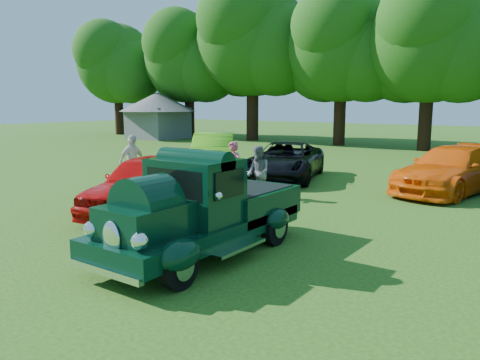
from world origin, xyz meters
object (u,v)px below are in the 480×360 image
Objects in this scene: spectator_pink at (233,169)px; hero_pickup at (203,212)px; back_car_lime at (214,152)px; red_convertible at (148,183)px; gazebo at (158,110)px; back_car_black at (285,161)px; spectator_grey at (258,172)px; back_car_orange at (452,170)px; spectator_white at (132,162)px.

hero_pickup is at bearing -57.49° from spectator_pink.
hero_pickup is 0.98× the size of back_car_lime.
gazebo is (-19.39, 19.59, 1.59)m from red_convertible.
spectator_pink reaches higher than back_car_black.
back_car_black is at bearing 134.90° from spectator_grey.
back_car_orange is at bearing -10.31° from back_car_black.
gazebo is at bearing 169.30° from spectator_grey.
red_convertible is at bearing 152.26° from hero_pickup.
gazebo is at bearing 117.80° from red_convertible.
spectator_white is at bearing -135.57° from back_car_orange.
hero_pickup is 2.80× the size of spectator_pink.
back_car_lime reaches higher than back_car_orange.
hero_pickup is 11.64m from back_car_lime.
red_convertible is 2.51× the size of spectator_white.
spectator_pink is at bearing 64.06° from red_convertible.
spectator_grey is (-4.78, -4.57, 0.06)m from back_car_orange.
spectator_pink is at bearing -75.00° from spectator_white.
spectator_pink is 3.85m from spectator_white.
back_car_lime is 6.37m from spectator_grey.
hero_pickup is at bearing -91.59° from back_car_orange.
back_car_orange is 2.82× the size of spectator_white.
red_convertible is 10.08m from back_car_orange.
back_car_black is at bearing 71.38° from red_convertible.
gazebo is (-20.82, 16.22, 1.57)m from spectator_grey.
spectator_pink is (0.52, 3.26, 0.08)m from red_convertible.
hero_pickup reaches higher than spectator_pink.
spectator_pink is (4.07, -4.08, 0.05)m from back_car_lime.
hero_pickup is at bearing -87.20° from back_car_lime.
spectator_pink is (-5.69, -4.69, 0.11)m from back_car_orange.
back_car_black is at bearing -32.33° from gazebo.
spectator_white reaches higher than back_car_orange.
spectator_pink is at bearing -145.84° from spectator_grey.
gazebo is at bearing 136.92° from hero_pickup.
spectator_grey is at bearing -76.45° from spectator_white.
spectator_grey reaches higher than red_convertible.
back_car_lime is 0.96× the size of back_car_black.
back_car_orange is (2.64, 9.82, -0.06)m from hero_pickup.
back_car_black is 6.04m from back_car_orange.
spectator_white is at bearing -139.76° from spectator_grey.
gazebo reaches higher than spectator_white.
hero_pickup reaches higher than back_car_lime.
back_car_lime is 3.77m from back_car_black.
red_convertible is at bearing -109.28° from back_car_black.
red_convertible is 3.66m from spectator_grey.
hero_pickup is 0.78× the size of gazebo.
back_car_lime is 2.67× the size of spectator_white.
back_car_lime and spectator_grey have the same top height.
back_car_orange is (5.99, 0.76, 0.04)m from back_car_black.
gazebo reaches higher than back_car_lime.
red_convertible is 2.68× the size of spectator_pink.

